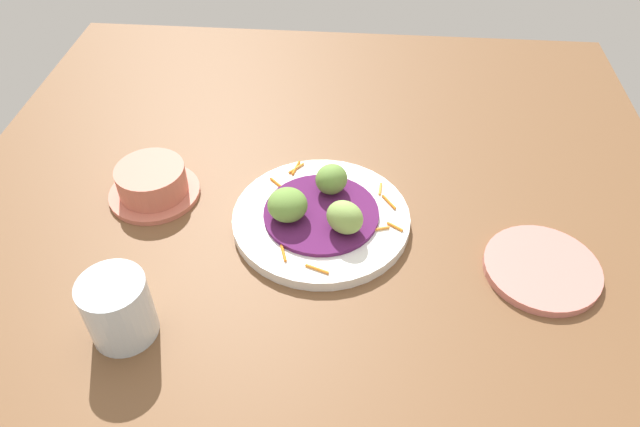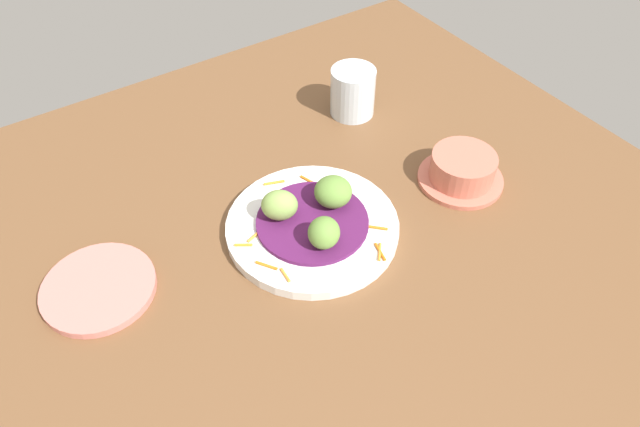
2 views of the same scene
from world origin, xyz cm
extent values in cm
cube|color=brown|center=(0.00, 0.00, 1.00)|extent=(110.00, 110.00, 2.00)
cylinder|color=white|center=(4.00, 1.16, 2.81)|extent=(25.23, 25.23, 1.61)
cylinder|color=#51194C|center=(4.00, 1.16, 3.94)|extent=(16.37, 16.37, 0.64)
cylinder|color=orange|center=(-5.91, -3.57, 3.81)|extent=(3.21, 1.13, 0.40)
cylinder|color=orange|center=(-5.88, -3.50, 3.81)|extent=(2.61, 2.31, 0.40)
cylinder|color=orange|center=(14.32, 1.47, 3.81)|extent=(1.49, 3.21, 0.40)
cylinder|color=orange|center=(11.91, -3.20, 3.81)|extent=(2.89, 1.28, 0.40)
cylinder|color=orange|center=(5.69, 11.56, 3.81)|extent=(1.71, 2.31, 0.40)
cylinder|color=orange|center=(6.23, 9.73, 3.81)|extent=(1.06, 2.21, 0.40)
cylinder|color=orange|center=(0.71, 10.74, 3.81)|extent=(2.87, 2.12, 0.40)
cylinder|color=orange|center=(-1.88, -5.81, 3.81)|extent=(2.79, 2.81, 0.40)
cylinder|color=orange|center=(-2.10, 9.47, 3.81)|extent=(2.48, 0.60, 0.40)
ellipsoid|color=olive|center=(-0.60, 2.25, 6.44)|extent=(6.52, 6.50, 4.37)
ellipsoid|color=olive|center=(5.35, -3.37, 6.45)|extent=(7.43, 7.46, 4.39)
ellipsoid|color=#84A851|center=(7.25, 4.60, 6.52)|extent=(6.50, 6.77, 4.53)
cylinder|color=tan|center=(10.71, 30.90, 2.57)|extent=(15.19, 15.19, 1.14)
cylinder|color=#C66B56|center=(-0.47, -24.34, 2.40)|extent=(13.52, 13.52, 0.80)
cylinder|color=#C66B56|center=(-0.47, -24.34, 4.94)|extent=(10.16, 10.16, 4.28)
cylinder|color=silver|center=(24.46, -20.74, 6.32)|extent=(7.88, 7.88, 8.63)
camera|label=1|loc=(64.16, 6.02, 61.24)|focal=33.07mm
camera|label=2|loc=(-45.68, 32.95, 66.43)|focal=33.38mm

